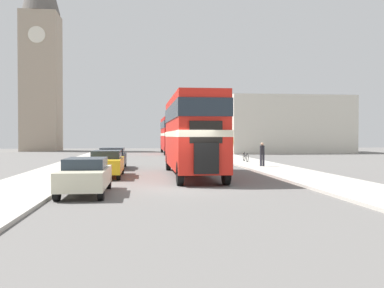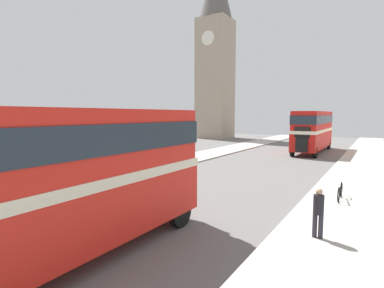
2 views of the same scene
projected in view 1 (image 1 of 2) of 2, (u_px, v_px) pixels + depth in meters
The scene contains 12 objects.
ground_plane at pixel (187, 189), 17.71m from camera, with size 120.00×120.00×0.00m, color slate.
sidewalk_right at pixel (342, 185), 18.48m from camera, with size 3.50×120.00×0.12m.
sidewalk_left at pixel (17, 190), 16.93m from camera, with size 3.50×120.00×0.12m.
double_decker_bus at pixel (192, 130), 23.29m from camera, with size 2.38×10.59×4.26m.
bus_distant at pixel (172, 133), 52.91m from camera, with size 2.41×10.79×4.41m.
car_parked_near at pixel (85, 175), 16.13m from camera, with size 1.66×4.21×1.36m.
car_parked_mid at pixel (107, 163), 22.94m from camera, with size 1.66×4.54×1.42m.
car_parked_far at pixel (112, 158), 28.82m from camera, with size 1.74×4.48×1.40m.
pedestrian_walking at pixel (262, 153), 29.47m from camera, with size 0.33×0.33×1.63m.
bicycle_on_pavement at pixel (246, 157), 34.67m from camera, with size 0.05×1.76×0.78m.
church_tower at pixel (41, 44), 62.65m from camera, with size 5.47×5.47×30.82m.
shop_building_block at pixel (284, 125), 56.85m from camera, with size 15.89×9.49×7.32m.
Camera 1 is at (-1.82, -17.58, 2.19)m, focal length 40.00 mm.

